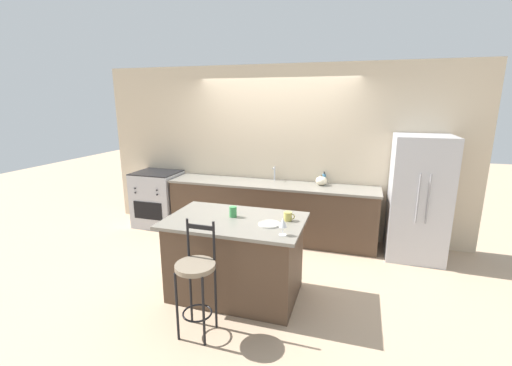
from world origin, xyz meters
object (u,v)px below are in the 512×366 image
refrigerator (418,198)px  pumpkin_decoration (321,181)px  bar_stool_near (196,277)px  oven_range (158,199)px  dinner_plate (269,224)px  wine_glass (283,223)px  tumbler_cup (233,212)px  coffee_mug (288,216)px  soap_bottle (324,178)px

refrigerator → pumpkin_decoration: refrigerator is taller
bar_stool_near → pumpkin_decoration: bar_stool_near is taller
oven_range → dinner_plate: 3.08m
wine_glass → tumbler_cup: bearing=151.1°
wine_glass → pumpkin_decoration: 2.13m
coffee_mug → soap_bottle: (0.18, 1.84, 0.02)m
oven_range → bar_stool_near: bearing=-51.1°
wine_glass → coffee_mug: 0.42m
refrigerator → tumbler_cup: (-2.10, -1.61, 0.11)m
oven_range → soap_bottle: 2.88m
dinner_plate → wine_glass: (0.19, -0.23, 0.11)m
dinner_plate → pumpkin_decoration: bearing=80.5°
refrigerator → coffee_mug: refrigerator is taller
refrigerator → wine_glass: 2.45m
bar_stool_near → tumbler_cup: bar_stool_near is taller
dinner_plate → wine_glass: wine_glass is taller
oven_range → wine_glass: bearing=-36.7°
coffee_mug → dinner_plate: bearing=-131.3°
dinner_plate → bar_stool_near: bearing=-126.5°
refrigerator → dinner_plate: (-1.65, -1.73, 0.06)m
refrigerator → coffee_mug: bearing=-134.0°
tumbler_cup → soap_bottle: 2.06m
refrigerator → tumbler_cup: size_ratio=14.51×
bar_stool_near → wine_glass: size_ratio=6.24×
refrigerator → dinner_plate: refrigerator is taller
bar_stool_near → tumbler_cup: bearing=85.5°
dinner_plate → tumbler_cup: bearing=164.7°
oven_range → pumpkin_decoration: (2.80, 0.12, 0.49)m
oven_range → dinner_plate: (2.48, -1.77, 0.43)m
refrigerator → pumpkin_decoration: 1.35m
bar_stool_near → soap_bottle: (0.85, 2.71, 0.39)m
dinner_plate → soap_bottle: (0.34, 2.02, 0.06)m
wine_glass → pumpkin_decoration: bearing=86.7°
coffee_mug → pumpkin_decoration: bearing=84.7°
oven_range → wine_glass: 3.39m
refrigerator → bar_stool_near: refrigerator is taller
tumbler_cup → soap_bottle: bearing=67.6°
refrigerator → coffee_mug: (-1.50, -1.55, 0.09)m
oven_range → wine_glass: wine_glass is taller
coffee_mug → tumbler_cup: bearing=-174.5°
tumbler_cup → soap_bottle: (0.78, 1.90, 0.01)m
bar_stool_near → dinner_plate: bar_stool_near is taller
refrigerator → soap_bottle: size_ratio=9.24×
wine_glass → coffee_mug: bearing=94.9°
tumbler_cup → pumpkin_decoration: size_ratio=0.68×
dinner_plate → soap_bottle: 2.05m
bar_stool_near → soap_bottle: bearing=72.6°
tumbler_cup → pumpkin_decoration: pumpkin_decoration is taller
wine_glass → soap_bottle: (0.15, 2.25, -0.05)m
coffee_mug → tumbler_cup: tumbler_cup is taller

